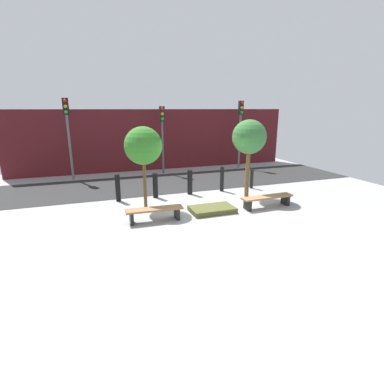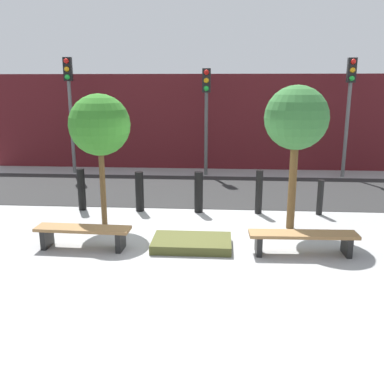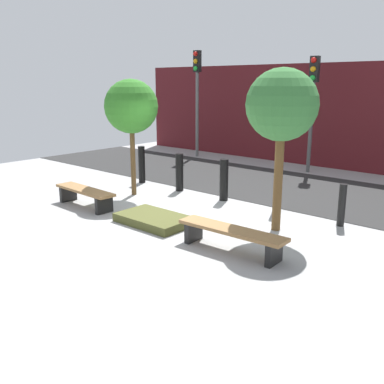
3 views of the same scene
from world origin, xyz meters
The scene contains 16 objects.
ground_plane centered at (0.00, 0.00, 0.00)m, with size 18.00×18.00×0.00m, color #959595.
road_strip centered at (0.00, 4.17, 0.01)m, with size 18.00×3.98×0.01m, color #282828.
building_facade centered at (0.00, 7.82, 1.72)m, with size 16.20×0.50×3.45m, color #511419.
bench_left centered at (-2.09, -0.64, 0.31)m, with size 1.84×0.48×0.43m.
bench_right centered at (2.09, -0.64, 0.31)m, with size 2.01×0.48×0.42m.
planter_bed centered at (0.00, -0.44, 0.09)m, with size 1.53×0.94×0.17m, color #494C24.
tree_behind_left_bench centered at (-2.09, 0.86, 2.23)m, with size 1.33×1.33×2.91m.
tree_behind_right_bench centered at (2.09, 0.86, 2.38)m, with size 1.34×1.34×3.09m.
bollard_far_left centered at (-2.95, 1.93, 0.53)m, with size 0.19×0.19×1.06m, color black.
bollard_left centered at (-1.47, 1.93, 0.50)m, with size 0.21×0.21×1.00m, color black.
bollard_center centered at (0.00, 1.93, 0.51)m, with size 0.21×0.21×1.02m, color black.
bollard_right centered at (1.47, 1.93, 0.54)m, with size 0.17×0.17×1.08m, color black.
bollard_far_right centered at (2.95, 1.93, 0.43)m, with size 0.15×0.15×0.87m, color black.
traffic_light_west centered at (-4.71, 6.44, 2.73)m, with size 0.28×0.27×3.97m.
traffic_light_mid_west centered at (0.00, 6.44, 2.49)m, with size 0.28×0.27×3.60m.
traffic_light_mid_east centered at (4.71, 6.44, 2.70)m, with size 0.28×0.27×3.92m.
Camera 1 is at (-3.97, -9.54, 3.49)m, focal length 28.00 mm.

